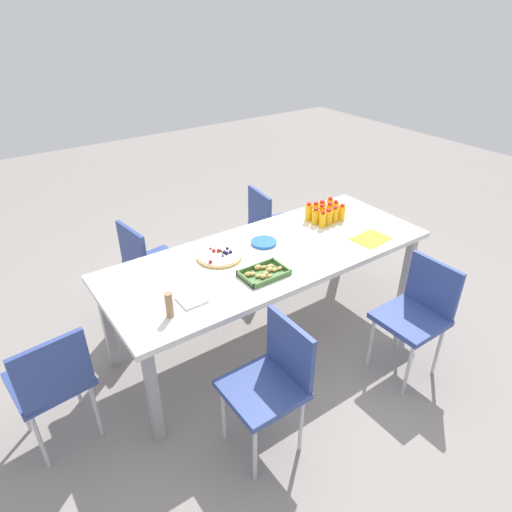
% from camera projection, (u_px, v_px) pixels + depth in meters
% --- Properties ---
extents(ground_plane, '(12.00, 12.00, 0.00)m').
position_uv_depth(ground_plane, '(269.00, 334.00, 3.53)').
color(ground_plane, gray).
extents(party_table, '(2.38, 0.92, 0.75)m').
position_uv_depth(party_table, '(270.00, 259.00, 3.18)').
color(party_table, silver).
rests_on(party_table, ground_plane).
extents(chair_far_right, '(0.40, 0.40, 0.83)m').
position_uv_depth(chair_far_right, '(272.00, 377.00, 2.45)').
color(chair_far_right, '#33478C').
rests_on(chair_far_right, ground_plane).
extents(chair_far_left, '(0.40, 0.40, 0.83)m').
position_uv_depth(chair_far_left, '(418.00, 309.00, 2.98)').
color(chair_far_left, '#33478C').
rests_on(chair_far_left, ground_plane).
extents(chair_near_right, '(0.45, 0.45, 0.83)m').
position_uv_depth(chair_near_right, '(148.00, 261.00, 3.52)').
color(chair_near_right, '#33478C').
rests_on(chair_near_right, ground_plane).
extents(chair_near_left, '(0.44, 0.44, 0.83)m').
position_uv_depth(chair_near_left, '(270.00, 223.00, 4.11)').
color(chair_near_left, '#33478C').
rests_on(chair_near_left, ground_plane).
extents(chair_end, '(0.44, 0.44, 0.83)m').
position_uv_depth(chair_end, '(52.00, 379.00, 2.44)').
color(chair_end, '#33478C').
rests_on(chair_end, ground_plane).
extents(juice_bottle_0, '(0.05, 0.05, 0.14)m').
position_uv_depth(juice_bottle_0, '(330.00, 206.00, 3.68)').
color(juice_bottle_0, '#F9AC14').
rests_on(juice_bottle_0, party_table).
extents(juice_bottle_1, '(0.06, 0.06, 0.13)m').
position_uv_depth(juice_bottle_1, '(322.00, 209.00, 3.64)').
color(juice_bottle_1, '#F9AE14').
rests_on(juice_bottle_1, party_table).
extents(juice_bottle_2, '(0.05, 0.05, 0.14)m').
position_uv_depth(juice_bottle_2, '(315.00, 211.00, 3.61)').
color(juice_bottle_2, '#FAAC14').
rests_on(juice_bottle_2, party_table).
extents(juice_bottle_3, '(0.06, 0.06, 0.15)m').
position_uv_depth(juice_bottle_3, '(309.00, 212.00, 3.56)').
color(juice_bottle_3, '#F9AD14').
rests_on(juice_bottle_3, party_table).
extents(juice_bottle_4, '(0.05, 0.05, 0.14)m').
position_uv_depth(juice_bottle_4, '(335.00, 209.00, 3.63)').
color(juice_bottle_4, '#F9AB14').
rests_on(juice_bottle_4, party_table).
extents(juice_bottle_5, '(0.06, 0.06, 0.14)m').
position_uv_depth(juice_bottle_5, '(329.00, 211.00, 3.59)').
color(juice_bottle_5, '#FAAD14').
rests_on(juice_bottle_5, party_table).
extents(juice_bottle_6, '(0.06, 0.06, 0.14)m').
position_uv_depth(juice_bottle_6, '(322.00, 213.00, 3.55)').
color(juice_bottle_6, '#F9AC14').
rests_on(juice_bottle_6, party_table).
extents(juice_bottle_7, '(0.06, 0.06, 0.13)m').
position_uv_depth(juice_bottle_7, '(316.00, 216.00, 3.51)').
color(juice_bottle_7, '#F9AD14').
rests_on(juice_bottle_7, party_table).
extents(juice_bottle_8, '(0.05, 0.05, 0.14)m').
position_uv_depth(juice_bottle_8, '(342.00, 213.00, 3.57)').
color(juice_bottle_8, '#FAAD14').
rests_on(juice_bottle_8, party_table).
extents(juice_bottle_9, '(0.05, 0.05, 0.14)m').
position_uv_depth(juice_bottle_9, '(335.00, 215.00, 3.54)').
color(juice_bottle_9, '#FAAC14').
rests_on(juice_bottle_9, party_table).
extents(juice_bottle_10, '(0.06, 0.06, 0.13)m').
position_uv_depth(juice_bottle_10, '(328.00, 217.00, 3.50)').
color(juice_bottle_10, '#F9AE14').
rests_on(juice_bottle_10, party_table).
extents(juice_bottle_11, '(0.05, 0.05, 0.13)m').
position_uv_depth(juice_bottle_11, '(323.00, 220.00, 3.46)').
color(juice_bottle_11, '#F9AE14').
rests_on(juice_bottle_11, party_table).
extents(fruit_pizza, '(0.32, 0.32, 0.05)m').
position_uv_depth(fruit_pizza, '(220.00, 256.00, 3.08)').
color(fruit_pizza, tan).
rests_on(fruit_pizza, party_table).
extents(snack_tray, '(0.30, 0.20, 0.04)m').
position_uv_depth(snack_tray, '(263.00, 273.00, 2.89)').
color(snack_tray, '#477238').
rests_on(snack_tray, party_table).
extents(plate_stack, '(0.19, 0.19, 0.02)m').
position_uv_depth(plate_stack, '(264.00, 242.00, 3.25)').
color(plate_stack, blue).
rests_on(plate_stack, party_table).
extents(napkin_stack, '(0.15, 0.15, 0.02)m').
position_uv_depth(napkin_stack, '(192.00, 300.00, 2.65)').
color(napkin_stack, white).
rests_on(napkin_stack, party_table).
extents(cardboard_tube, '(0.04, 0.04, 0.16)m').
position_uv_depth(cardboard_tube, '(169.00, 305.00, 2.48)').
color(cardboard_tube, '#9E7A56').
rests_on(cardboard_tube, party_table).
extents(paper_folder, '(0.28, 0.22, 0.01)m').
position_uv_depth(paper_folder, '(371.00, 239.00, 3.32)').
color(paper_folder, yellow).
rests_on(paper_folder, party_table).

